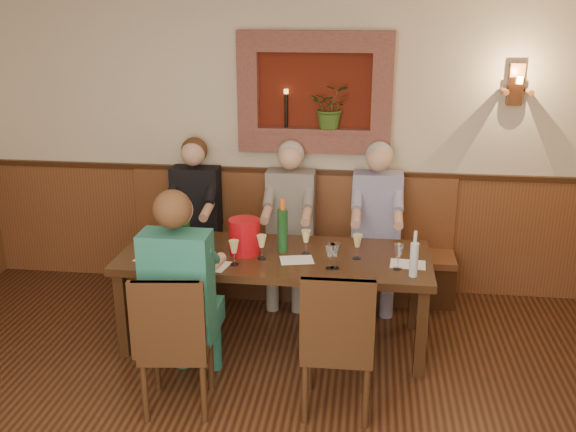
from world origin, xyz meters
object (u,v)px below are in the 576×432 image
person_bench_right (376,239)px  water_bottle (414,258)px  person_chair_front (183,310)px  wine_bottle_green_a (283,230)px  bench (290,259)px  chair_near_left (178,369)px  chair_near_right (337,370)px  person_bench_mid (289,235)px  wine_bottle_green_b (186,229)px  dining_table (274,263)px  spittoon_bucket (244,236)px  person_bench_left (195,231)px

person_bench_right → water_bottle: 1.19m
person_chair_front → wine_bottle_green_a: bearing=56.1°
bench → person_bench_right: person_bench_right is taller
chair_near_left → chair_near_right: bearing=-1.3°
person_bench_right → wine_bottle_green_a: 1.11m
person_bench_right → person_bench_mid: bearing=180.0°
water_bottle → wine_bottle_green_b: bearing=168.3°
bench → wine_bottle_green_a: bearing=-86.4°
dining_table → chair_near_left: 1.16m
chair_near_right → spittoon_bucket: size_ratio=3.75×
person_bench_mid → wine_bottle_green_b: bearing=-133.8°
dining_table → chair_near_right: size_ratio=2.33×
chair_near_left → person_bench_right: person_bench_right is taller
bench → person_bench_mid: bearing=-83.4°
wine_bottle_green_a → water_bottle: wine_bottle_green_a is taller
wine_bottle_green_a → water_bottle: 1.05m
chair_near_right → water_bottle: (0.50, 0.58, 0.59)m
dining_table → person_bench_right: 1.15m
chair_near_right → dining_table: bearing=121.0°
person_bench_mid → spittoon_bucket: (-0.25, -0.84, 0.28)m
chair_near_right → person_chair_front: (-1.05, 0.09, 0.33)m
person_chair_front → person_bench_left: bearing=102.5°
person_chair_front → chair_near_left: bearing=-89.3°
person_bench_mid → bench: bearing=96.6°
person_bench_mid → spittoon_bucket: size_ratio=5.28×
chair_near_left → bench: bearing=68.2°
spittoon_bucket → water_bottle: water_bottle is taller
chair_near_left → person_bench_mid: size_ratio=0.69×
bench → person_bench_left: 0.92m
chair_near_left → person_bench_mid: bearing=67.0°
person_bench_right → person_chair_front: bearing=-128.8°
person_bench_left → person_bench_mid: person_bench_left is taller
chair_near_left → wine_bottle_green_a: (0.56, 1.04, 0.64)m
chair_near_left → wine_bottle_green_a: 1.34m
chair_near_right → person_bench_mid: size_ratio=0.71×
person_bench_left → wine_bottle_green_a: 1.24m
chair_near_left → wine_bottle_green_a: size_ratio=2.31×
person_bench_mid → person_chair_front: person_chair_front is taller
person_bench_right → spittoon_bucket: person_bench_right is taller
chair_near_left → spittoon_bucket: spittoon_bucket is taller
wine_bottle_green_a → person_bench_left: bearing=140.2°
dining_table → chair_near_left: size_ratio=2.39×
person_bench_left → spittoon_bucket: bearing=-53.0°
wine_bottle_green_a → person_bench_mid: bearing=93.2°
chair_near_right → spittoon_bucket: bearing=130.9°
person_chair_front → water_bottle: (1.55, 0.49, 0.26)m
chair_near_left → person_bench_right: (1.29, 1.81, 0.32)m
chair_near_left → spittoon_bucket: 1.17m
spittoon_bucket → person_bench_right: bearing=39.5°
dining_table → person_chair_front: size_ratio=1.60×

